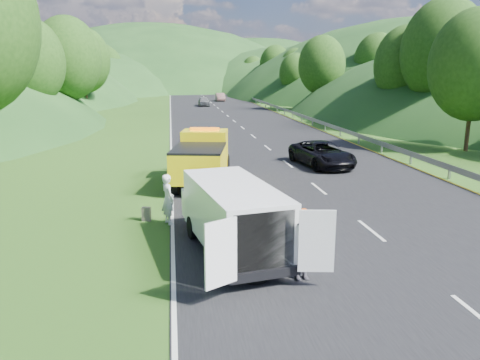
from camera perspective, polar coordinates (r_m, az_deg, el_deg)
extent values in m
plane|color=#38661E|center=(18.00, 4.31, -4.57)|extent=(320.00, 320.00, 0.00)
cube|color=black|center=(57.38, -1.50, 7.81)|extent=(14.00, 200.00, 0.02)
cube|color=gray|center=(70.84, 3.21, 8.84)|extent=(0.06, 140.00, 1.52)
cylinder|color=black|center=(25.29, -6.24, 1.85)|extent=(0.56, 1.09, 1.04)
cylinder|color=black|center=(25.07, -1.76, 1.82)|extent=(0.56, 1.09, 1.04)
cylinder|color=black|center=(21.27, -7.94, -0.39)|extent=(0.56, 1.09, 1.04)
cylinder|color=black|center=(21.00, -2.61, -0.45)|extent=(0.56, 1.09, 1.04)
cube|color=yellow|center=(24.11, -4.29, 3.73)|extent=(2.52, 2.07, 1.98)
cube|color=yellow|center=(21.87, -5.00, 2.02)|extent=(2.93, 3.92, 1.36)
cube|color=black|center=(21.74, -5.04, 3.91)|extent=(2.93, 3.92, 0.10)
cube|color=black|center=(25.44, -3.93, 2.92)|extent=(2.29, 1.63, 0.73)
cube|color=black|center=(26.09, -3.77, 2.72)|extent=(2.19, 0.62, 0.52)
cube|color=yellow|center=(25.68, -3.86, 4.56)|extent=(2.21, 1.20, 1.14)
cube|color=orange|center=(23.96, -4.33, 6.19)|extent=(1.48, 0.53, 0.17)
cube|color=black|center=(24.77, -4.10, 4.84)|extent=(1.96, 0.46, 0.94)
cylinder|color=black|center=(15.75, -5.72, -5.76)|extent=(0.42, 0.81, 0.77)
cylinder|color=black|center=(16.20, 0.31, -5.15)|extent=(0.42, 0.81, 0.77)
cylinder|color=black|center=(12.78, -2.34, -10.36)|extent=(0.42, 0.81, 0.77)
cylinder|color=black|center=(13.33, 4.95, -9.37)|extent=(0.42, 0.81, 0.77)
cube|color=white|center=(14.08, -0.75, -4.09)|extent=(2.84, 5.30, 1.79)
cube|color=white|center=(16.64, -3.55, -2.76)|extent=(2.06, 1.20, 0.97)
cube|color=black|center=(16.26, -3.41, -0.32)|extent=(1.82, 0.64, 0.80)
cube|color=black|center=(11.89, 2.93, -7.45)|extent=(1.63, 0.39, 1.55)
cube|color=white|center=(11.13, -2.34, -8.94)|extent=(0.82, 0.51, 1.64)
cube|color=white|center=(12.02, 9.33, -7.38)|extent=(0.91, 0.21, 1.64)
cube|color=black|center=(12.15, 3.05, -11.44)|extent=(1.93, 0.49, 0.24)
imported|color=silver|center=(17.42, -8.67, -5.31)|extent=(0.71, 0.81, 1.84)
imported|color=tan|center=(16.91, -2.48, -5.73)|extent=(0.55, 0.51, 0.91)
imported|color=black|center=(12.97, 7.54, -11.99)|extent=(1.31, 0.86, 1.90)
cube|color=#69644E|center=(17.84, -11.34, -4.08)|extent=(0.36, 0.24, 0.53)
cylinder|color=black|center=(12.84, 1.82, -12.14)|extent=(0.67, 0.67, 0.20)
imported|color=black|center=(27.83, 9.90, 1.69)|extent=(3.15, 5.41, 1.41)
imported|color=#515256|center=(73.30, -4.41, 8.97)|extent=(1.67, 4.16, 1.42)
imported|color=brown|center=(84.79, -2.42, 9.58)|extent=(1.49, 4.26, 1.40)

